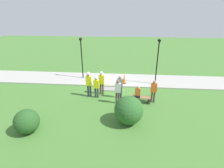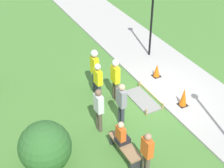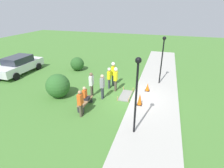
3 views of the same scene
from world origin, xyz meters
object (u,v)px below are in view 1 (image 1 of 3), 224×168
Objects in this scene: worker_trainee at (102,81)px; bystander_in_orange_shirt at (154,90)px; person_seated_on_bench at (138,93)px; bystander_in_white_shirt at (120,85)px; worker_supervisor at (96,85)px; lamppost_far at (158,55)px; traffic_cone_far_patch at (100,78)px; bystander_in_gray_shirt at (118,90)px; traffic_cone_near_patch at (124,79)px; park_bench at (139,99)px; lamppost_near at (81,52)px; worker_assistant at (89,82)px.

worker_trainee reaches higher than bystander_in_orange_shirt.
person_seated_on_bench is 0.50× the size of bystander_in_white_shirt.
worker_supervisor is at bearing 2.33° from bystander_in_white_shirt.
bystander_in_orange_shirt is at bearing -167.72° from person_seated_on_bench.
bystander_in_white_shirt is at bearing -29.32° from person_seated_on_bench.
worker_supervisor is at bearing 63.05° from worker_trainee.
worker_trainee is at bearing 26.75° from lamppost_far.
traffic_cone_far_patch is 0.33× the size of worker_trainee.
bystander_in_white_shirt is (-0.11, -0.85, 0.00)m from bystander_in_gray_shirt.
bystander_in_white_shirt is at bearing 84.22° from traffic_cone_near_patch.
person_seated_on_bench is 0.53× the size of bystander_in_orange_shirt.
park_bench is 3.19m from worker_trainee.
lamppost_near is (2.24, -3.11, 1.45)m from worker_trainee.
bystander_in_orange_shirt is (-4.12, 0.39, -0.05)m from worker_supervisor.
bystander_in_white_shirt reaches higher than person_seated_on_bench.
bystander_in_orange_shirt is 3.70m from lamppost_far.
traffic_cone_far_patch is 4.81m from person_seated_on_bench.
worker_supervisor is at bearing -11.96° from person_seated_on_bench.
traffic_cone_far_patch is at bearing -56.12° from bystander_in_white_shirt.
lamppost_far reaches higher than park_bench.
worker_supervisor is 1.75m from bystander_in_white_shirt.
traffic_cone_far_patch is (2.19, -0.25, -0.10)m from traffic_cone_near_patch.
worker_trainee is 0.48× the size of lamppost_far.
park_bench is 1.16m from bystander_in_orange_shirt.
lamppost_near reaches higher than bystander_in_white_shirt.
worker_assistant is at bearing 26.85° from lamppost_far.
worker_assistant is at bearing 81.89° from traffic_cone_far_patch.
worker_supervisor is 0.69m from worker_trainee.
park_bench is at bearing 139.82° from lamppost_near.
worker_assistant is at bearing -6.51° from bystander_in_orange_shirt.
lamppost_far is (-1.58, -3.42, 2.32)m from park_bench.
lamppost_far is (-4.73, -2.83, 1.66)m from worker_supervisor.
traffic_cone_far_patch is at bearing -63.98° from bystander_in_gray_shirt.
bystander_in_orange_shirt is (-4.70, 0.54, -0.26)m from worker_assistant.
lamppost_far is (-2.99, -2.76, 1.63)m from bystander_in_white_shirt.
worker_trainee is (-0.31, -0.60, 0.14)m from worker_supervisor.
worker_supervisor is 5.76m from lamppost_far.
traffic_cone_far_patch is 5.47m from bystander_in_orange_shirt.
bystander_in_orange_shirt is at bearing 173.49° from worker_assistant.
lamppost_far reaches higher than bystander_in_orange_shirt.
worker_assistant is 1.17× the size of bystander_in_orange_shirt.
bystander_in_white_shirt is at bearing 42.76° from lamppost_far.
person_seated_on_bench is at bearing 168.04° from worker_supervisor.
lamppost_far is at bearing -177.08° from traffic_cone_near_patch.
bystander_in_gray_shirt is 1.00× the size of bystander_in_white_shirt.
bystander_in_white_shirt is (-2.33, 0.07, -0.18)m from worker_assistant.
lamppost_near reaches higher than bystander_in_orange_shirt.
lamppost_far is (-4.42, -2.23, 1.52)m from worker_trainee.
traffic_cone_far_patch is at bearing -6.47° from traffic_cone_near_patch.
park_bench is at bearing 11.28° from bystander_in_orange_shirt.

